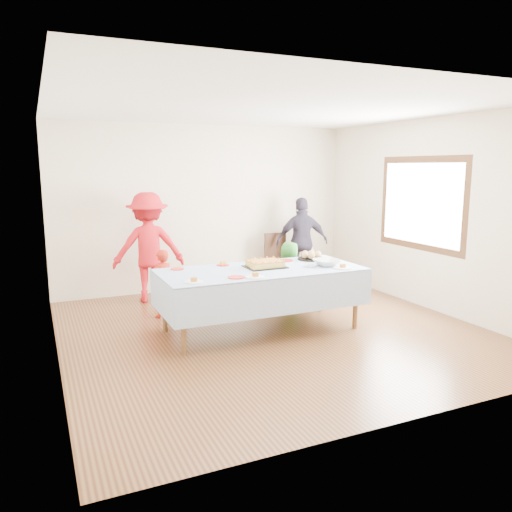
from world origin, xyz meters
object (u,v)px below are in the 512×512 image
(party_table, at_px, (261,273))
(birthday_cake, at_px, (265,264))
(adult_left, at_px, (149,247))
(dining_chair, at_px, (278,257))

(party_table, relative_size, birthday_cake, 5.13)
(adult_left, bearing_deg, party_table, 122.75)
(party_table, relative_size, adult_left, 1.51)
(party_table, bearing_deg, dining_chair, 58.46)
(party_table, distance_m, dining_chair, 2.37)
(party_table, height_order, dining_chair, dining_chair)
(birthday_cake, xyz_separation_m, adult_left, (-1.06, 1.87, 0.01))
(birthday_cake, bearing_deg, dining_chair, 59.36)
(birthday_cake, relative_size, adult_left, 0.30)
(party_table, distance_m, birthday_cake, 0.15)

